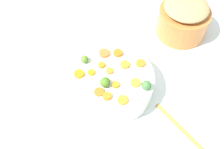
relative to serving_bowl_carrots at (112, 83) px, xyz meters
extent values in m
cube|color=white|center=(-0.01, 0.05, -0.05)|extent=(2.40, 2.40, 0.02)
cylinder|color=white|center=(0.00, 0.00, 0.00)|extent=(0.30, 0.30, 0.09)
cylinder|color=#C87638|center=(0.41, 0.07, 0.02)|extent=(0.21, 0.21, 0.12)
ellipsoid|color=tan|center=(0.41, 0.07, 0.10)|extent=(0.18, 0.18, 0.04)
cylinder|color=orange|center=(0.11, -0.01, 0.05)|extent=(0.05, 0.05, 0.01)
cylinder|color=orange|center=(-0.01, 0.06, 0.05)|extent=(0.03, 0.03, 0.01)
cylinder|color=orange|center=(-0.03, -0.10, 0.05)|extent=(0.05, 0.05, 0.01)
cylinder|color=orange|center=(0.00, 0.02, 0.05)|extent=(0.04, 0.04, 0.01)
cylinder|color=orange|center=(-0.07, -0.03, 0.05)|extent=(0.04, 0.04, 0.01)
cylinder|color=orange|center=(-0.06, -0.06, 0.05)|extent=(0.04, 0.04, 0.01)
cylinder|color=orange|center=(0.03, 0.10, 0.05)|extent=(0.05, 0.05, 0.01)
cylinder|color=orange|center=(-0.09, 0.07, 0.05)|extent=(0.05, 0.05, 0.01)
cylinder|color=orange|center=(-0.05, 0.05, 0.05)|extent=(0.03, 0.03, 0.01)
cylinder|color=orange|center=(0.05, -0.07, 0.05)|extent=(0.05, 0.05, 0.01)
cylinder|color=orange|center=(0.06, 0.01, 0.05)|extent=(0.04, 0.04, 0.01)
cylinder|color=orange|center=(0.07, 0.07, 0.05)|extent=(0.04, 0.04, 0.01)
cylinder|color=orange|center=(-0.01, -0.04, 0.05)|extent=(0.04, 0.04, 0.01)
sphere|color=#5A832B|center=(-0.04, 0.11, 0.06)|extent=(0.03, 0.03, 0.03)
sphere|color=#4B7723|center=(-0.04, -0.02, 0.06)|extent=(0.04, 0.04, 0.04)
sphere|color=#45773E|center=(0.07, -0.11, 0.06)|extent=(0.03, 0.03, 0.03)
cube|color=#B48341|center=(0.10, -0.28, -0.04)|extent=(0.03, 0.27, 0.01)
camera|label=1|loc=(-0.31, -0.45, 0.84)|focal=44.52mm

